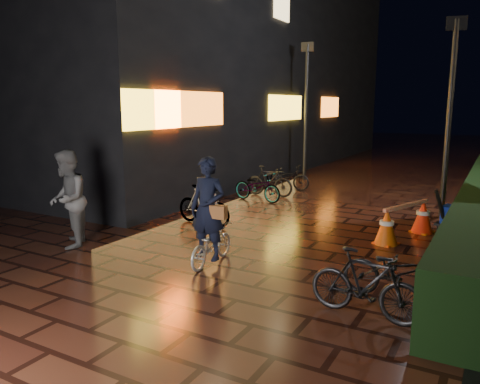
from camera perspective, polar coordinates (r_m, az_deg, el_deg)
The scene contains 10 objects.
ground at distance 8.37m, azimuth 1.91°, elevation -8.31°, with size 80.00×80.00×0.00m, color #381911.
bystander_person at distance 9.50m, azimuth -20.29°, elevation -0.83°, with size 0.91×0.71×1.88m, color slate.
storefront_block at distance 22.79m, azimuth -6.14°, elevation 15.04°, with size 12.09×22.00×9.00m.
lamp_post_hedge at distance 12.33m, azimuth 24.20°, elevation 9.13°, with size 0.45×0.17×4.71m.
lamp_post_sf at distance 17.22m, azimuth 8.07°, elevation 10.39°, with size 0.46×0.13×4.87m.
cyclist at distance 7.97m, azimuth -3.74°, elevation -4.08°, with size 0.69×1.33×1.87m.
traffic_barrier at distance 10.20m, azimuth 19.53°, elevation -3.34°, with size 1.00×1.77×0.73m.
cart_assembly at distance 9.89m, azimuth 24.62°, elevation -2.81°, with size 0.73×0.62×1.14m.
parked_bikes_storefront at distance 13.35m, azimuth 2.33°, elevation 0.74°, with size 1.75×5.68×0.90m.
parked_bikes_hedge at distance 6.67m, azimuth 17.19°, elevation -9.94°, with size 1.80×1.33×0.90m.
Camera 1 is at (3.64, -7.03, 2.71)m, focal length 35.00 mm.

